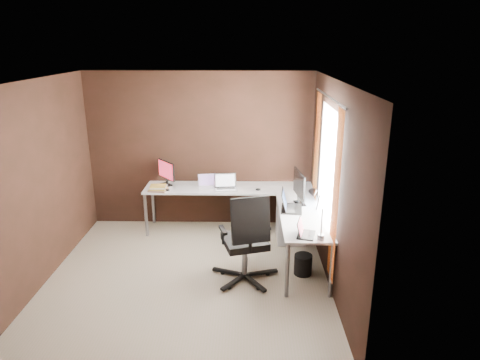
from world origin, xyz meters
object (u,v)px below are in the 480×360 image
drawer_pedestal (291,221)px  monitor_right (299,186)px  monitor_left (166,172)px  laptop_white (208,184)px  book_stack (158,188)px  office_chair (246,255)px  laptop_black_small (304,232)px  wastebasket (303,264)px  laptop_black_big (289,205)px  desk_lamp (316,208)px  laptop_silver (226,186)px

drawer_pedestal → monitor_right: 0.79m
monitor_right → monitor_left: bearing=61.0°
laptop_white → book_stack: (-0.75, -0.18, -0.00)m
book_stack → office_chair: (1.36, -1.36, -0.42)m
laptop_black_small → wastebasket: bearing=4.4°
laptop_black_big → desk_lamp: 0.94m
laptop_white → laptop_black_big: bearing=-46.6°
desk_lamp → office_chair: 1.13m
monitor_right → laptop_white: size_ratio=1.77×
desk_lamp → drawer_pedestal: bearing=112.0°
laptop_black_small → laptop_black_big: bearing=21.1°
laptop_white → laptop_black_small: 2.17m
drawer_pedestal → desk_lamp: bearing=-85.0°
desk_lamp → wastebasket: 1.05m
monitor_left → laptop_silver: monitor_left is taller
laptop_black_big → office_chair: office_chair is taller
book_stack → wastebasket: book_stack is taller
book_stack → drawer_pedestal: bearing=-4.6°
monitor_right → laptop_white: 1.54m
drawer_pedestal → laptop_white: size_ratio=1.85×
laptop_black_big → wastebasket: (0.17, -0.46, -0.65)m
book_stack → laptop_black_big: bearing=-20.7°
laptop_black_big → book_stack: 2.08m
book_stack → desk_lamp: desk_lamp is taller
office_chair → book_stack: bearing=118.8°
monitor_right → laptop_white: monitor_right is taller
drawer_pedestal → desk_lamp: 1.65m
office_chair → wastebasket: 0.80m
wastebasket → laptop_silver: bearing=129.7°
book_stack → wastebasket: 2.51m
desk_lamp → laptop_silver: bearing=140.6°
laptop_white → book_stack: 0.77m
monitor_left → laptop_black_big: (1.86, -1.02, -0.17)m
laptop_silver → book_stack: laptop_silver is taller
desk_lamp → office_chair: bearing=-179.4°
laptop_white → laptop_black_big: laptop_black_big is taller
laptop_black_big → laptop_black_small: size_ratio=1.34×
laptop_black_small → office_chair: size_ratio=0.27×
office_chair → desk_lamp: bearing=-32.6°
monitor_left → wastebasket: monitor_left is taller
monitor_left → monitor_right: 2.17m
office_chair → wastebasket: bearing=-3.6°
monitor_right → laptop_black_big: size_ratio=1.35×
monitor_right → desk_lamp: bearing=176.3°
laptop_white → laptop_black_small: bearing=-62.4°
monitor_right → laptop_silver: size_ratio=1.54×
laptop_white → laptop_silver: size_ratio=0.87×
monitor_right → desk_lamp: 1.08m
monitor_right → office_chair: size_ratio=0.48×
monitor_right → wastebasket: (0.01, -0.67, -0.86)m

